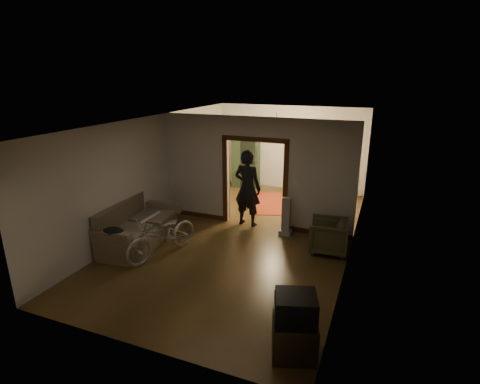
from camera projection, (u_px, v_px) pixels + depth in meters
The scene contains 24 objects.
floor at pixel (245, 235), 9.21m from camera, with size 5.00×8.50×0.01m, color #3F2C14.
ceiling at pixel (245, 120), 8.36m from camera, with size 5.00×8.50×0.01m, color white.
wall_back at pixel (290, 148), 12.54m from camera, with size 5.00×0.02×2.80m, color beige.
wall_left at pixel (155, 171), 9.66m from camera, with size 0.02×8.50×2.80m, color beige.
wall_right at pixel (355, 192), 7.90m from camera, with size 0.02×8.50×2.80m, color beige.
partition_wall at pixel (255, 173), 9.45m from camera, with size 5.00×0.14×2.80m, color beige.
door_casing at pixel (255, 184), 9.54m from camera, with size 1.74×0.20×2.32m, color #3F210E.
far_window at pixel (311, 145), 12.21m from camera, with size 0.98×0.06×1.28m, color black.
chandelier at pixel (276, 126), 10.71m from camera, with size 0.24×0.24×0.24m, color #FFE0A5.
light_switch at pixel (295, 184), 9.05m from camera, with size 0.08×0.01×0.12m, color silver.
sofa at pixel (139, 223), 8.62m from camera, with size 0.98×2.17×1.00m, color brown.
rolled_paper at pixel (150, 218), 8.84m from camera, with size 0.10×0.10×0.78m, color beige.
jacket at pixel (113, 231), 7.74m from camera, with size 0.47×0.35×0.14m, color black.
bicycle at pixel (162, 235), 8.03m from camera, with size 0.64×1.82×0.96m, color silver.
armchair at pixel (328, 236), 8.26m from camera, with size 0.80×0.82×0.74m, color #464627.
tv_stand at pixel (294, 338), 5.22m from camera, with size 0.61×0.55×0.55m, color black.
crt_tv at pixel (296, 311), 5.09m from camera, with size 0.55×0.50×0.48m, color black.
vacuum at pixel (286, 216), 9.09m from camera, with size 0.29×0.24×0.96m, color gray.
person at pixel (247, 188), 9.55m from camera, with size 0.73×0.48×2.00m, color black.
oriental_rug at pixel (278, 203), 11.43m from camera, with size 1.57×2.06×0.02m, color maroon.
locker at pixel (246, 161), 12.93m from camera, with size 0.91×0.50×1.82m, color #263922.
globe at pixel (246, 131), 12.61m from camera, with size 0.29×0.29×0.29m, color #1E5972.
desk at pixel (322, 187), 11.89m from camera, with size 0.97×0.55×0.72m, color #332211.
desk_chair at pixel (298, 184), 11.95m from camera, with size 0.36×0.36×0.81m, color #332211.
Camera 1 is at (3.03, -7.89, 3.80)m, focal length 28.00 mm.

